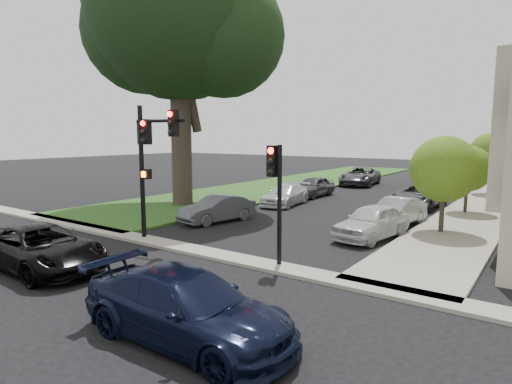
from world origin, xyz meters
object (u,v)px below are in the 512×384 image
Objects in this scene: small_tree_a at (444,169)px; car_parked_0 at (372,222)px; car_parked_1 at (396,212)px; car_parked_3 at (445,185)px; car_parked_2 at (418,196)px; eucalyptus at (177,9)px; traffic_signal_secondary at (276,183)px; car_cross_near at (40,248)px; car_cross_far at (187,307)px; car_parked_7 at (313,187)px; small_tree_c at (491,154)px; car_parked_8 at (360,176)px; car_parked_5 at (217,209)px; car_parked_6 at (285,195)px; traffic_signal_main at (149,148)px; small_tree_b at (468,169)px.

small_tree_a reaches higher than car_parked_0.
car_parked_1 is 12.53m from car_parked_3.
eucalyptus is at bearing -145.11° from car_parked_2.
traffic_signal_secondary is 0.78× the size of car_cross_near.
eucalyptus is 17.45m from small_tree_a.
traffic_signal_secondary reaches higher than car_cross_far.
traffic_signal_secondary reaches higher than car_parked_3.
car_parked_7 is at bearing 138.12° from car_parked_0.
small_tree_a is 0.95× the size of small_tree_c.
car_parked_8 is at bearing 1.04° from car_cross_near.
car_parked_5 is 6.54m from car_parked_6.
car_parked_2 is 1.10× the size of car_parked_3.
car_parked_3 reaches higher than car_cross_far.
car_cross_near is at bearing -95.74° from car_parked_6.
car_parked_3 is 1.14× the size of car_parked_5.
car_parked_7 reaches higher than car_parked_6.
car_parked_6 is at bearing 119.89° from traffic_signal_secondary.
car_cross_far is (7.35, -0.76, 0.02)m from car_cross_near.
traffic_signal_main reaches higher than car_cross_near.
car_parked_8 is (-7.91, 15.20, 0.12)m from car_parked_1.
traffic_signal_main is 1.09× the size of car_cross_far.
car_parked_0 is at bearing -42.35° from car_parked_6.
small_tree_a is (14.99, 1.03, -8.86)m from eucalyptus.
small_tree_a is 1.03× the size of car_parked_7.
small_tree_c reaches higher than car_parked_8.
traffic_signal_main is at bearing -121.03° from car_parked_1.
small_tree_b is 14.32m from car_parked_8.
car_parked_2 is (-0.52, 9.31, -0.02)m from car_parked_0.
traffic_signal_secondary is at bearing -103.57° from small_tree_b.
car_parked_8 is (-6.69, 24.16, -2.04)m from traffic_signal_secondary.
traffic_signal_secondary is at bearing -23.85° from car_parked_5.
eucalyptus is 3.36× the size of car_cross_far.
small_tree_b is 5.96m from car_parked_1.
car_parked_1 reaches higher than car_parked_6.
small_tree_a is 14.01m from car_cross_far.
car_parked_3 is (12.46, 14.27, -10.96)m from eucalyptus.
car_cross_near is 1.29× the size of car_parked_1.
car_parked_8 is (4.88, 16.95, -10.96)m from eucalyptus.
car_cross_near reaches higher than car_parked_6.
small_tree_c is at bearing -11.06° from car_parked_8.
small_tree_c is 1.12× the size of traffic_signal_secondary.
small_tree_a reaches higher than car_parked_7.
car_parked_8 reaches higher than car_parked_7.
car_parked_5 is (5.15, -2.64, -11.08)m from eucalyptus.
car_cross_near is 9.25m from car_parked_5.
eucalyptus is at bearing 164.58° from car_parked_5.
small_tree_a is 1.07× the size of car_parked_5.
small_tree_a is 3.21m from car_parked_1.
car_parked_7 is (-10.14, 7.20, -2.17)m from small_tree_a.
eucalyptus is at bearing -139.18° from car_parked_3.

